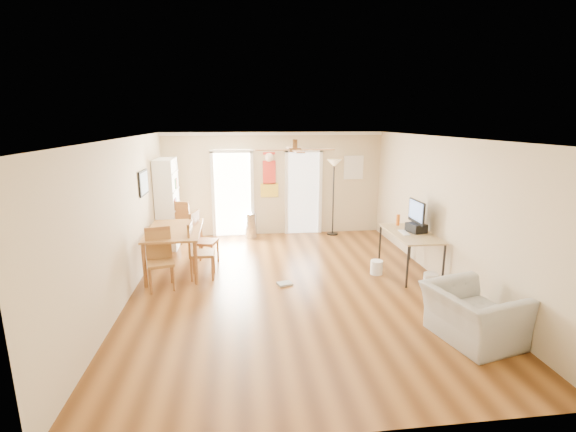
{
  "coord_description": "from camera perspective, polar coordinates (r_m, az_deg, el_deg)",
  "views": [
    {
      "loc": [
        -0.88,
        -6.63,
        2.88
      ],
      "look_at": [
        0.0,
        0.6,
        1.15
      ],
      "focal_mm": 25.19,
      "sensor_mm": 36.0,
      "label": 1
    }
  ],
  "objects": [
    {
      "name": "floor",
      "position": [
        7.28,
        0.58,
        -9.94
      ],
      "size": [
        7.0,
        7.0,
        0.0
      ],
      "primitive_type": "plane",
      "color": "brown",
      "rests_on": "ground"
    },
    {
      "name": "ceiling",
      "position": [
        6.69,
        0.63,
        10.97
      ],
      "size": [
        5.5,
        7.0,
        0.0
      ],
      "primitive_type": null,
      "color": "silver",
      "rests_on": "floor"
    },
    {
      "name": "wall_back",
      "position": [
        10.29,
        -1.96,
        4.52
      ],
      "size": [
        5.5,
        0.04,
        2.6
      ],
      "primitive_type": null,
      "color": "beige",
      "rests_on": "floor"
    },
    {
      "name": "wall_front",
      "position": [
        3.61,
        8.08,
        -12.69
      ],
      "size": [
        5.5,
        0.04,
        2.6
      ],
      "primitive_type": null,
      "color": "beige",
      "rests_on": "floor"
    },
    {
      "name": "wall_left",
      "position": [
        7.07,
        -22.09,
        -0.55
      ],
      "size": [
        0.04,
        7.0,
        2.6
      ],
      "primitive_type": null,
      "color": "beige",
      "rests_on": "floor"
    },
    {
      "name": "wall_right",
      "position": [
        7.72,
        21.28,
        0.63
      ],
      "size": [
        0.04,
        7.0,
        2.6
      ],
      "primitive_type": null,
      "color": "beige",
      "rests_on": "floor"
    },
    {
      "name": "crown_molding",
      "position": [
        6.7,
        0.63,
        10.62
      ],
      "size": [
        5.5,
        7.0,
        0.08
      ],
      "primitive_type": null,
      "color": "white",
      "rests_on": "wall_back"
    },
    {
      "name": "kitchen_doorway",
      "position": [
        10.28,
        -7.79,
        2.98
      ],
      "size": [
        0.9,
        0.1,
        2.1
      ],
      "primitive_type": null,
      "color": "white",
      "rests_on": "wall_back"
    },
    {
      "name": "bathroom_doorway",
      "position": [
        10.41,
        2.18,
        3.22
      ],
      "size": [
        0.8,
        0.1,
        2.1
      ],
      "primitive_type": null,
      "color": "white",
      "rests_on": "wall_back"
    },
    {
      "name": "wall_decal",
      "position": [
        10.22,
        -2.66,
        5.87
      ],
      "size": [
        0.46,
        0.03,
        1.1
      ],
      "primitive_type": "cube",
      "color": "red",
      "rests_on": "wall_back"
    },
    {
      "name": "ac_grille",
      "position": [
        10.58,
        9.24,
        6.79
      ],
      "size": [
        0.5,
        0.04,
        0.6
      ],
      "primitive_type": "cube",
      "color": "white",
      "rests_on": "wall_back"
    },
    {
      "name": "framed_poster",
      "position": [
        8.32,
        -19.73,
        4.43
      ],
      "size": [
        0.04,
        0.66,
        0.48
      ],
      "primitive_type": "cube",
      "color": "black",
      "rests_on": "wall_left"
    },
    {
      "name": "ceiling_fan",
      "position": [
        6.41,
        0.99,
        9.33
      ],
      "size": [
        1.24,
        1.24,
        0.2
      ],
      "primitive_type": null,
      "color": "#593819",
      "rests_on": "ceiling"
    },
    {
      "name": "bookshelf",
      "position": [
        9.64,
        -16.64,
        1.69
      ],
      "size": [
        0.51,
        0.96,
        2.05
      ],
      "primitive_type": null,
      "rotation": [
        0.0,
        0.0,
        -0.11
      ],
      "color": "white",
      "rests_on": "floor"
    },
    {
      "name": "dining_table",
      "position": [
        8.2,
        -15.57,
        -4.63
      ],
      "size": [
        1.04,
        1.69,
        0.83
      ],
      "primitive_type": null,
      "rotation": [
        0.0,
        0.0,
        0.02
      ],
      "color": "#A27434",
      "rests_on": "floor"
    },
    {
      "name": "dining_chair_right_a",
      "position": [
        8.35,
        -11.62,
        -3.18
      ],
      "size": [
        0.55,
        0.55,
        1.09
      ],
      "primitive_type": null,
      "rotation": [
        0.0,
        0.0,
        1.31
      ],
      "color": "#995831",
      "rests_on": "floor"
    },
    {
      "name": "dining_chair_right_b",
      "position": [
        7.68,
        -12.02,
        -4.75
      ],
      "size": [
        0.44,
        0.44,
        1.06
      ],
      "primitive_type": null,
      "rotation": [
        0.0,
        0.0,
        1.56
      ],
      "color": "olive",
      "rests_on": "floor"
    },
    {
      "name": "dining_chair_near",
      "position": [
        7.36,
        -17.6,
        -5.91
      ],
      "size": [
        0.53,
        0.53,
        1.06
      ],
      "primitive_type": null,
      "rotation": [
        0.0,
        0.0,
        0.25
      ],
      "color": "#AA7A37",
      "rests_on": "floor"
    },
    {
      "name": "dining_chair_far",
      "position": [
        9.52,
        -14.41,
        -1.16
      ],
      "size": [
        0.58,
        0.58,
        1.12
      ],
      "primitive_type": null,
      "rotation": [
        0.0,
        0.0,
        2.83
      ],
      "color": "#A66435",
      "rests_on": "floor"
    },
    {
      "name": "trash_can",
      "position": [
        10.16,
        -5.26,
        -1.34
      ],
      "size": [
        0.32,
        0.32,
        0.62
      ],
      "primitive_type": "cylinder",
      "rotation": [
        0.0,
        0.0,
        -0.12
      ],
      "color": "#ADAEB0",
      "rests_on": "floor"
    },
    {
      "name": "torchiere_lamp",
      "position": [
        10.32,
        6.41,
        2.59
      ],
      "size": [
        0.43,
        0.43,
        1.93
      ],
      "primitive_type": null,
      "rotation": [
        0.0,
        0.0,
        -0.21
      ],
      "color": "black",
      "rests_on": "floor"
    },
    {
      "name": "computer_desk",
      "position": [
        8.13,
        16.73,
        -4.99
      ],
      "size": [
        0.74,
        1.49,
        0.8
      ],
      "primitive_type": null,
      "color": "#A38858",
      "rests_on": "floor"
    },
    {
      "name": "imac",
      "position": [
        8.11,
        17.66,
        0.02
      ],
      "size": [
        0.29,
        0.64,
        0.6
      ],
      "primitive_type": null,
      "rotation": [
        0.0,
        0.0,
        0.33
      ],
      "color": "black",
      "rests_on": "computer_desk"
    },
    {
      "name": "keyboard",
      "position": [
        7.97,
        16.08,
        -2.27
      ],
      "size": [
        0.15,
        0.38,
        0.01
      ],
      "primitive_type": "cube",
      "rotation": [
        0.0,
        0.0,
        -0.07
      ],
      "color": "white",
      "rests_on": "computer_desk"
    },
    {
      "name": "printer",
      "position": [
        8.08,
        17.65,
        -1.59
      ],
      "size": [
        0.36,
        0.39,
        0.17
      ],
      "primitive_type": "cube",
      "rotation": [
        0.0,
        0.0,
        0.25
      ],
      "color": "black",
      "rests_on": "computer_desk"
    },
    {
      "name": "orange_bottle",
      "position": [
        8.49,
        15.26,
        -0.54
      ],
      "size": [
        0.08,
        0.08,
        0.22
      ],
      "primitive_type": "cylinder",
      "rotation": [
        0.0,
        0.0,
        0.06
      ],
      "color": "orange",
      "rests_on": "computer_desk"
    },
    {
      "name": "wastebasket_a",
      "position": [
        7.98,
        12.38,
        -7.09
      ],
      "size": [
        0.28,
        0.28,
        0.27
      ],
      "primitive_type": "cylinder",
      "rotation": [
        0.0,
        0.0,
        -0.25
      ],
      "color": "white",
      "rests_on": "floor"
    },
    {
      "name": "wastebasket_b",
      "position": [
        7.57,
        19.45,
        -8.66
      ],
      "size": [
        0.29,
        0.29,
        0.28
      ],
      "primitive_type": "cylinder",
      "rotation": [
        0.0,
        0.0,
        -0.23
      ],
      "color": "silver",
      "rests_on": "floor"
    },
    {
      "name": "floor_cloth",
      "position": [
        7.36,
        -0.48,
        -9.54
      ],
      "size": [
        0.3,
        0.26,
        0.04
      ],
      "primitive_type": "cube",
      "rotation": [
        0.0,
        0.0,
        0.27
      ],
      "color": "gray",
      "rests_on": "floor"
    },
    {
      "name": "armchair",
      "position": [
        6.05,
        24.57,
        -12.56
      ],
      "size": [
        1.2,
        1.3,
        0.72
      ],
      "primitive_type": "imported",
      "rotation": [
        0.0,
        0.0,
        1.8
      ],
      "color": "#A8A8A3",
      "rests_on": "floor"
    }
  ]
}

